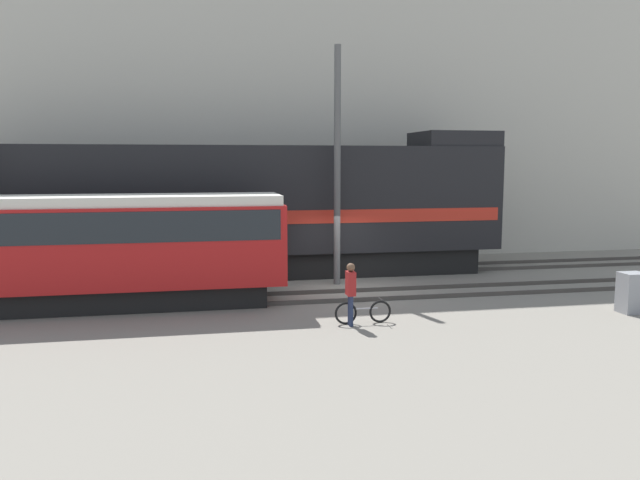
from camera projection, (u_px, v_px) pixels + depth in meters
name	position (u px, v px, depth m)	size (l,w,h in m)	color
ground_plane	(346.00, 290.00, 21.66)	(120.00, 120.00, 0.00)	gray
track_near	(354.00, 295.00, 20.58)	(60.00, 1.50, 0.14)	#47423D
track_far	(327.00, 271.00, 24.95)	(60.00, 1.51, 0.14)	#47423D
building_backdrop	(299.00, 95.00, 30.45)	(35.86, 6.00, 15.30)	beige
freight_locomotive	(231.00, 209.00, 23.91)	(21.32, 3.04, 5.63)	black
streetcar	(118.00, 244.00, 18.91)	(10.02, 2.54, 3.43)	black
bicycle	(363.00, 312.00, 17.18)	(1.61, 0.44, 0.69)	black
person	(351.00, 288.00, 16.86)	(0.23, 0.36, 1.73)	#232D4C
utility_pole_center	(337.00, 167.00, 22.22)	(0.24, 0.24, 8.50)	#595959
signal_box	(632.00, 293.00, 18.38)	(0.70, 0.60, 1.20)	gray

